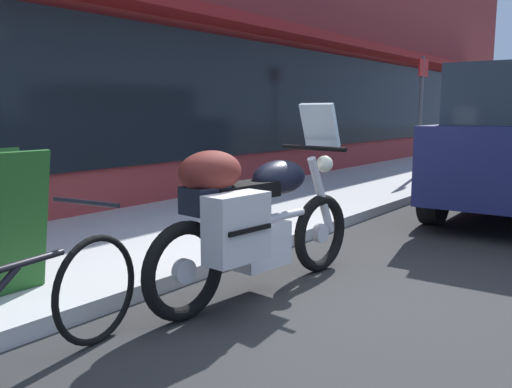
{
  "coord_description": "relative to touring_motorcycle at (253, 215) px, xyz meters",
  "views": [
    {
      "loc": [
        -3.18,
        -1.66,
        1.34
      ],
      "look_at": [
        0.17,
        0.85,
        0.7
      ],
      "focal_mm": 38.1,
      "sensor_mm": 36.0,
      "label": 1
    }
  ],
  "objects": [
    {
      "name": "ground_plane",
      "position": [
        0.16,
        -0.63,
        -0.61
      ],
      "size": [
        80.0,
        80.0,
        0.0
      ],
      "primitive_type": "plane",
      "color": "#2B2B2B"
    },
    {
      "name": "parking_sign_pole",
      "position": [
        7.08,
        1.41,
        0.84
      ],
      "size": [
        0.44,
        0.07,
        2.22
      ],
      "color": "#59595B",
      "rests_on": "sidewalk_curb"
    },
    {
      "name": "touring_motorcycle",
      "position": [
        0.0,
        0.0,
        0.0
      ],
      "size": [
        2.13,
        0.62,
        1.4
      ],
      "color": "black",
      "rests_on": "ground_plane"
    },
    {
      "name": "storefront_building",
      "position": [
        7.69,
        3.31,
        2.48
      ],
      "size": [
        23.06,
        0.9,
        6.3
      ],
      "color": "maroon",
      "rests_on": "ground_plane"
    },
    {
      "name": "sidewalk_curb",
      "position": [
        9.16,
        1.86,
        -0.55
      ],
      "size": [
        30.0,
        2.57,
        0.12
      ],
      "color": "#B2B2B2",
      "rests_on": "ground_plane"
    },
    {
      "name": "parked_bicycle",
      "position": [
        -1.68,
        0.17,
        -0.25
      ],
      "size": [
        1.66,
        0.48,
        0.91
      ],
      "color": "black",
      "rests_on": "ground_plane"
    }
  ]
}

